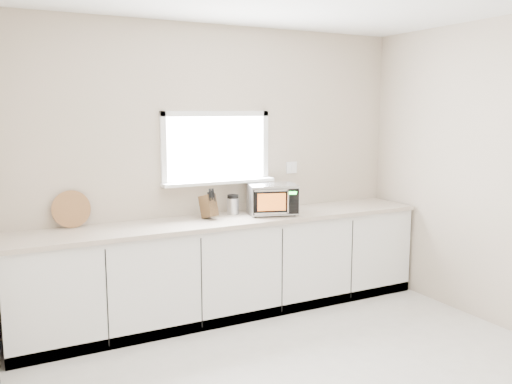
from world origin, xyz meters
TOP-DOWN VIEW (x-y plane):
  - back_wall at (0.00, 2.00)m, footprint 4.00×0.17m
  - cabinets at (0.00, 1.70)m, footprint 3.92×0.60m
  - countertop at (0.00, 1.69)m, footprint 3.92×0.64m
  - microwave at (0.45, 1.67)m, footprint 0.53×0.47m
  - knife_block at (-0.18, 1.75)m, footprint 0.14×0.22m
  - cutting_board at (-1.36, 1.94)m, footprint 0.32×0.08m
  - coffee_grinder at (0.11, 1.84)m, footprint 0.14×0.14m

SIDE VIEW (x-z plane):
  - cabinets at x=0.00m, z-range 0.00..0.88m
  - countertop at x=0.00m, z-range 0.88..0.92m
  - coffee_grinder at x=0.11m, z-range 0.92..1.11m
  - knife_block at x=-0.18m, z-range 0.90..1.19m
  - microwave at x=0.45m, z-range 0.93..1.22m
  - cutting_board at x=-1.36m, z-range 0.92..1.24m
  - back_wall at x=0.00m, z-range 0.01..2.71m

